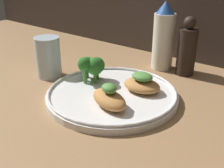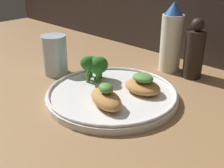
# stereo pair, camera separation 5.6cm
# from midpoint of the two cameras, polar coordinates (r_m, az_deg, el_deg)

# --- Properties ---
(ground_plane) EXTENTS (1.80, 1.80, 0.01)m
(ground_plane) POSITION_cam_midpoint_polar(r_m,az_deg,el_deg) (0.61, -2.63, -3.39)
(ground_plane) COLOR #936D47
(plate) EXTENTS (0.28, 0.28, 0.02)m
(plate) POSITION_cam_midpoint_polar(r_m,az_deg,el_deg) (0.60, -2.65, -2.14)
(plate) COLOR white
(plate) RESTS_ON ground_plane
(grilled_meat_front) EXTENTS (0.10, 0.08, 0.05)m
(grilled_meat_front) POSITION_cam_midpoint_polar(r_m,az_deg,el_deg) (0.54, -3.55, -2.94)
(grilled_meat_front) COLOR #BC7F42
(grilled_meat_front) RESTS_ON plate
(grilled_meat_middle) EXTENTS (0.08, 0.06, 0.04)m
(grilled_meat_middle) POSITION_cam_midpoint_polar(r_m,az_deg,el_deg) (0.60, 3.48, -0.01)
(grilled_meat_middle) COLOR #BC7F42
(grilled_meat_middle) RESTS_ON plate
(broccoli_bunch) EXTENTS (0.07, 0.07, 0.06)m
(broccoli_bunch) POSITION_cam_midpoint_polar(r_m,az_deg,el_deg) (0.65, -6.69, 3.69)
(broccoli_bunch) COLOR #4C8E38
(broccoli_bunch) RESTS_ON plate
(sauce_bottle) EXTENTS (0.06, 0.06, 0.18)m
(sauce_bottle) POSITION_cam_midpoint_polar(r_m,az_deg,el_deg) (0.75, 8.31, 9.34)
(sauce_bottle) COLOR silver
(sauce_bottle) RESTS_ON ground_plane
(pepper_grinder) EXTENTS (0.05, 0.05, 0.15)m
(pepper_grinder) POSITION_cam_midpoint_polar(r_m,az_deg,el_deg) (0.73, 12.85, 6.85)
(pepper_grinder) COLOR black
(pepper_grinder) RESTS_ON ground_plane
(drinking_glass) EXTENTS (0.06, 0.06, 0.10)m
(drinking_glass) POSITION_cam_midpoint_polar(r_m,az_deg,el_deg) (0.73, -15.03, 5.27)
(drinking_glass) COLOR silver
(drinking_glass) RESTS_ON ground_plane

